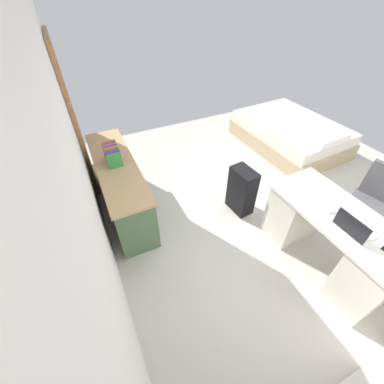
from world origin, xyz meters
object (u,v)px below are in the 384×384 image
object	(u,v)px
laptop	(353,228)
desk	(329,239)
office_chair	(369,208)
credenza	(121,186)
computer_mouse	(331,211)
suitcase_black	(242,191)
figurine_small	(109,148)
bed	(290,134)

from	to	relation	value
laptop	desk	bearing A→B (deg)	-31.22
office_chair	laptop	xyz separation A→B (m)	(-0.29, 0.87, 0.39)
credenza	desk	bearing A→B (deg)	-135.61
office_chair	computer_mouse	distance (m)	0.91
desk	computer_mouse	size ratio (longest dim) A/B	14.51
suitcase_black	laptop	xyz separation A→B (m)	(-1.28, -0.26, 0.48)
figurine_small	credenza	bearing A→B (deg)	-179.71
laptop	figurine_small	bearing A→B (deg)	36.32
desk	office_chair	xyz separation A→B (m)	(0.11, -0.77, 0.02)
desk	credenza	distance (m)	2.58
laptop	figurine_small	world-z (taller)	laptop
credenza	computer_mouse	bearing A→B (deg)	-135.27
credenza	suitcase_black	size ratio (longest dim) A/B	2.71
desk	bed	size ratio (longest dim) A/B	0.74
desk	laptop	world-z (taller)	laptop
desk	suitcase_black	size ratio (longest dim) A/B	2.18
desk	figurine_small	world-z (taller)	figurine_small
office_chair	suitcase_black	bearing A→B (deg)	48.60
laptop	figurine_small	distance (m)	2.88
desk	credenza	xyz separation A→B (m)	(1.84, 1.81, -0.02)
office_chair	credenza	xyz separation A→B (m)	(1.73, 2.57, -0.04)
suitcase_black	figurine_small	distance (m)	1.84
bed	figurine_small	world-z (taller)	figurine_small
bed	desk	bearing A→B (deg)	146.07
desk	suitcase_black	distance (m)	1.17
credenza	suitcase_black	bearing A→B (deg)	-116.92
credenza	computer_mouse	distance (m)	2.50
office_chair	computer_mouse	size ratio (longest dim) A/B	9.40
office_chair	figurine_small	world-z (taller)	office_chair
bed	computer_mouse	bearing A→B (deg)	143.69
credenza	suitcase_black	xyz separation A→B (m)	(-0.73, -1.45, -0.04)
suitcase_black	computer_mouse	bearing A→B (deg)	-169.61
bed	suitcase_black	xyz separation A→B (m)	(-1.03, 1.80, 0.09)
desk	figurine_small	bearing A→B (deg)	40.11
desk	computer_mouse	xyz separation A→B (m)	(0.09, 0.07, 0.38)
desk	laptop	distance (m)	0.46
office_chair	bed	size ratio (longest dim) A/B	0.48
credenza	bed	distance (m)	3.26
desk	credenza	world-z (taller)	desk
bed	suitcase_black	world-z (taller)	suitcase_black
desk	bed	distance (m)	2.59
office_chair	credenza	size ratio (longest dim) A/B	0.52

